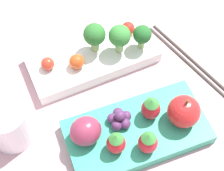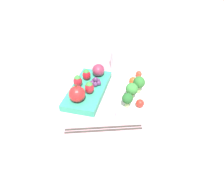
{
  "view_description": "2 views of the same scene",
  "coord_description": "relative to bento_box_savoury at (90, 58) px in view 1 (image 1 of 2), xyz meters",
  "views": [
    {
      "loc": [
        -0.16,
        -0.28,
        0.53
      ],
      "look_at": [
        -0.01,
        -0.0,
        0.03
      ],
      "focal_mm": 60.0,
      "sensor_mm": 36.0,
      "label": 1
    },
    {
      "loc": [
        0.51,
        0.03,
        0.42
      ],
      "look_at": [
        -0.01,
        -0.0,
        0.03
      ],
      "focal_mm": 32.0,
      "sensor_mm": 36.0,
      "label": 2
    }
  ],
  "objects": [
    {
      "name": "strawberry_0",
      "position": [
        -0.05,
        -0.17,
        0.03
      ],
      "size": [
        0.03,
        0.03,
        0.04
      ],
      "color": "red",
      "rests_on": "bento_box_fruit"
    },
    {
      "name": "apple",
      "position": [
        0.06,
        -0.18,
        0.03
      ],
      "size": [
        0.05,
        0.05,
        0.06
      ],
      "color": "red",
      "rests_on": "bento_box_fruit"
    },
    {
      "name": "cherry_tomato_0",
      "position": [
        0.08,
        0.01,
        0.02
      ],
      "size": [
        0.02,
        0.02,
        0.02
      ],
      "color": "red",
      "rests_on": "bento_box_savoury"
    },
    {
      "name": "cherry_tomato_1",
      "position": [
        -0.03,
        -0.01,
        0.02
      ],
      "size": [
        0.03,
        0.03,
        0.03
      ],
      "color": "#DB4C1E",
      "rests_on": "bento_box_savoury"
    },
    {
      "name": "strawberry_2",
      "position": [
        -0.01,
        -0.19,
        0.03
      ],
      "size": [
        0.03,
        0.03,
        0.04
      ],
      "color": "red",
      "rests_on": "bento_box_fruit"
    },
    {
      "name": "plum",
      "position": [
        -0.08,
        -0.13,
        0.03
      ],
      "size": [
        0.05,
        0.04,
        0.04
      ],
      "color": "#892D47",
      "rests_on": "bento_box_fruit"
    },
    {
      "name": "drinking_cup",
      "position": [
        -0.17,
        -0.06,
        0.03
      ],
      "size": [
        0.06,
        0.06,
        0.07
      ],
      "color": "white",
      "rests_on": "ground_plane"
    },
    {
      "name": "broccoli_floret_0",
      "position": [
        0.01,
        0.0,
        0.05
      ],
      "size": [
        0.04,
        0.04,
        0.06
      ],
      "color": "#93B770",
      "rests_on": "bento_box_savoury"
    },
    {
      "name": "chopsticks_pair",
      "position": [
        0.15,
        -0.09,
        -0.01
      ],
      "size": [
        0.05,
        0.21,
        0.01
      ],
      "color": "#332D28",
      "rests_on": "ground_plane"
    },
    {
      "name": "bento_box_savoury",
      "position": [
        0.0,
        0.0,
        0.0
      ],
      "size": [
        0.23,
        0.12,
        0.02
      ],
      "color": "white",
      "rests_on": "ground_plane"
    },
    {
      "name": "strawberry_1",
      "position": [
        0.03,
        -0.15,
        0.03
      ],
      "size": [
        0.03,
        0.03,
        0.04
      ],
      "color": "red",
      "rests_on": "bento_box_fruit"
    },
    {
      "name": "bento_box_fruit",
      "position": [
        -0.0,
        -0.16,
        -0.0
      ],
      "size": [
        0.23,
        0.14,
        0.02
      ],
      "color": "#33A87F",
      "rests_on": "ground_plane"
    },
    {
      "name": "grape_cluster",
      "position": [
        -0.02,
        -0.14,
        0.02
      ],
      "size": [
        0.04,
        0.04,
        0.03
      ],
      "color": "#562D5B",
      "rests_on": "bento_box_fruit"
    },
    {
      "name": "cherry_tomato_2",
      "position": [
        -0.07,
        0.01,
        0.02
      ],
      "size": [
        0.02,
        0.02,
        0.02
      ],
      "color": "red",
      "rests_on": "bento_box_savoury"
    },
    {
      "name": "broccoli_floret_2",
      "position": [
        0.08,
        -0.03,
        0.04
      ],
      "size": [
        0.03,
        0.03,
        0.05
      ],
      "color": "#93B770",
      "rests_on": "bento_box_savoury"
    },
    {
      "name": "broccoli_floret_1",
      "position": [
        0.05,
        -0.02,
        0.05
      ],
      "size": [
        0.04,
        0.04,
        0.06
      ],
      "color": "#93B770",
      "rests_on": "bento_box_savoury"
    },
    {
      "name": "ground_plane",
      "position": [
        0.0,
        -0.08,
        -0.01
      ],
      "size": [
        4.0,
        4.0,
        0.0
      ],
      "primitive_type": "plane",
      "color": "#C6939E"
    }
  ]
}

